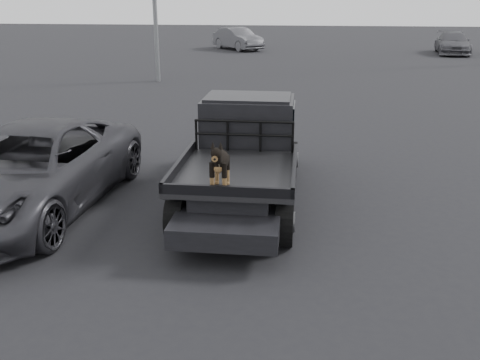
% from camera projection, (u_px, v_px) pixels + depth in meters
% --- Properties ---
extents(ground, '(120.00, 120.00, 0.00)m').
position_uv_depth(ground, '(248.00, 250.00, 8.03)').
color(ground, black).
rests_on(ground, ground).
extents(flatbed_ute, '(2.00, 5.40, 0.92)m').
position_uv_depth(flatbed_ute, '(243.00, 178.00, 9.73)').
color(flatbed_ute, black).
rests_on(flatbed_ute, ground).
extents(ute_cab, '(1.72, 1.30, 0.88)m').
position_uv_depth(ute_cab, '(248.00, 118.00, 10.32)').
color(ute_cab, black).
rests_on(ute_cab, flatbed_ute).
extents(headache_rack, '(1.80, 0.08, 0.55)m').
position_uv_depth(headache_rack, '(244.00, 136.00, 9.67)').
color(headache_rack, black).
rests_on(headache_rack, flatbed_ute).
extents(dog, '(0.32, 0.60, 0.74)m').
position_uv_depth(dog, '(220.00, 164.00, 7.77)').
color(dog, black).
rests_on(dog, flatbed_ute).
extents(parked_suv, '(2.70, 5.42, 1.48)m').
position_uv_depth(parked_suv, '(30.00, 170.00, 9.31)').
color(parked_suv, '#313036').
rests_on(parked_suv, ground).
extents(distant_car_a, '(3.97, 4.41, 1.46)m').
position_uv_depth(distant_car_a, '(238.00, 39.00, 36.41)').
color(distant_car_a, '#46464A').
rests_on(distant_car_a, ground).
extents(distant_car_b, '(2.47, 4.84, 1.35)m').
position_uv_depth(distant_car_b, '(453.00, 43.00, 33.84)').
color(distant_car_b, '#4C4B51').
rests_on(distant_car_b, ground).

